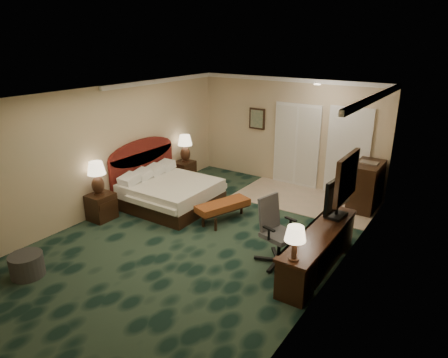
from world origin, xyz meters
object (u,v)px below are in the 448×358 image
Objects in this scene: nightstand_near at (101,207)px; minibar at (366,186)px; lamp_far at (185,148)px; desk at (318,250)px; bed_bench at (223,211)px; tv at (338,197)px; bed at (171,194)px; lamp_near at (97,178)px; desk_chair at (280,232)px; ottoman at (27,265)px; nightstand_far at (184,172)px.

minibar is at bearing 39.49° from nightstand_near.
lamp_far is (0.01, 2.81, 0.62)m from nightstand_near.
nightstand_near is 0.24× the size of desk.
tv is (2.35, 0.03, 0.85)m from bed_bench.
bed is 0.79× the size of desk.
bed is 2.64× the size of lamp_far.
tv reaches higher than nightstand_near.
lamp_far is at bearing -169.16° from minibar.
bed is at bearing -62.54° from lamp_far.
lamp_near is 3.95m from desk_chair.
bed is 3.31× the size of nightstand_near.
lamp_near is 4.61m from desk.
ottoman is 0.50× the size of minibar.
desk is at bearing 8.83° from lamp_near.
nightstand_far is 0.47× the size of bed_bench.
ottoman is 4.13m from desk_chair.
desk_chair is at bearing 39.14° from ottoman.
desk reaches higher than nightstand_near.
nightstand_near is 4.78m from tv.
lamp_far is at bearing 167.75° from tv.
lamp_far is (0.04, 2.80, -0.00)m from lamp_near.
nightstand_far reaches higher than ottoman.
tv reaches higher than ottoman.
tv reaches higher than lamp_far.
desk is at bearing 8.95° from nightstand_near.
nightstand_near is at bearing -171.05° from desk.
nightstand_far is at bearing 98.05° from ottoman.
desk is 0.69m from desk_chair.
bed is 1.37m from bed_bench.
lamp_near is 1.33× the size of ottoman.
ottoman is at bearing -143.67° from desk.
lamp_far is at bearing 166.30° from bed_bench.
minibar is at bearing 94.50° from desk_chair.
nightstand_near is at bearing 108.09° from ottoman.
ottoman is (0.68, -4.84, -0.09)m from nightstand_far.
bed is 1.57× the size of bed_bench.
ottoman is at bearing -123.14° from minibar.
nightstand_near is 4.54m from desk.
nightstand_far is at bearing 90.05° from nightstand_near.
tv reaches higher than desk_chair.
nightstand_near is at bearing -157.95° from desk_chair.
lamp_near is 0.67× the size of minibar.
lamp_near reaches higher than nightstand_far.
nightstand_far is 0.48× the size of desk_chair.
bed_bench is at bearing 67.06° from ottoman.
bed is 1.63m from nightstand_far.
nightstand_near is at bearing -157.62° from tv.
nightstand_near is (-0.78, -1.32, -0.01)m from bed.
bed is 1.61× the size of desk_chair.
desk_chair is at bearing -6.76° from bed_bench.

